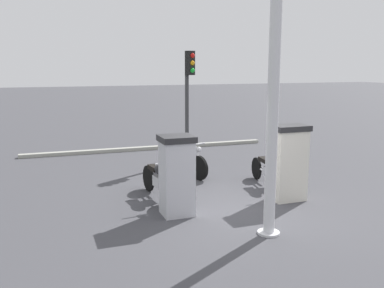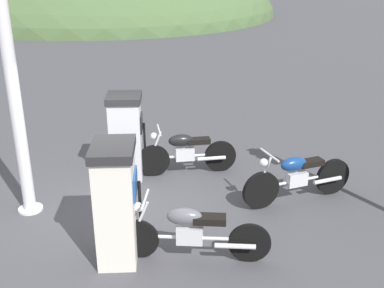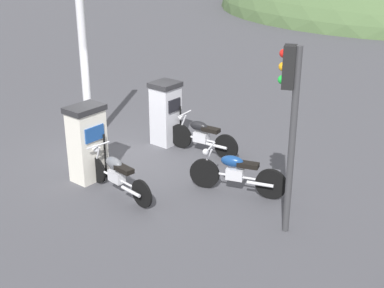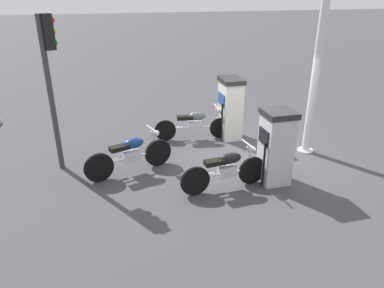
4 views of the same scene
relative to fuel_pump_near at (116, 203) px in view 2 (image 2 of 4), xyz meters
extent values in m
plane|color=#424247|center=(-0.06, 1.32, -0.86)|extent=(120.00, 120.00, 0.00)
cube|color=silver|center=(0.00, 0.00, -0.07)|extent=(0.53, 0.74, 1.58)
cube|color=#1E478C|center=(0.27, -0.01, 0.27)|extent=(0.05, 0.51, 0.32)
cube|color=#262628|center=(0.00, 0.00, 0.78)|extent=(0.58, 0.81, 0.12)
cylinder|color=black|center=(0.31, 0.21, -0.31)|extent=(0.05, 0.05, 1.02)
cube|color=silver|center=(0.00, 2.63, -0.11)|extent=(0.59, 0.62, 1.50)
cube|color=black|center=(0.30, 2.62, 0.22)|extent=(0.04, 0.43, 0.32)
cube|color=#262628|center=(0.00, 2.63, 0.70)|extent=(0.65, 0.69, 0.12)
cylinder|color=black|center=(0.34, 2.81, -0.34)|extent=(0.05, 0.05, 0.97)
cylinder|color=black|center=(0.27, -0.02, -0.57)|extent=(0.59, 0.14, 0.59)
cylinder|color=black|center=(1.79, -0.25, -0.57)|extent=(0.59, 0.14, 0.59)
cube|color=silver|center=(0.98, -0.13, -0.47)|extent=(0.39, 0.25, 0.24)
cylinder|color=silver|center=(1.03, -0.13, -0.52)|extent=(1.15, 0.22, 0.05)
ellipsoid|color=#595B60|center=(0.91, -0.12, -0.19)|extent=(0.51, 0.29, 0.24)
cube|color=black|center=(1.24, -0.17, -0.22)|extent=(0.46, 0.26, 0.10)
cylinder|color=silver|center=(0.31, -0.03, -0.27)|extent=(0.26, 0.08, 0.57)
cylinder|color=silver|center=(0.39, -0.04, 0.05)|extent=(0.12, 0.56, 0.04)
sphere|color=silver|center=(0.29, -0.02, -0.07)|extent=(0.16, 0.16, 0.14)
cylinder|color=silver|center=(1.57, -0.34, -0.55)|extent=(0.55, 0.15, 0.07)
cylinder|color=black|center=(0.50, 2.61, -0.55)|extent=(0.63, 0.11, 0.62)
cylinder|color=black|center=(1.80, 2.72, -0.55)|extent=(0.63, 0.11, 0.62)
cube|color=silver|center=(1.10, 2.66, -0.45)|extent=(0.38, 0.23, 0.24)
cylinder|color=silver|center=(1.15, 2.67, -0.50)|extent=(0.98, 0.13, 0.05)
ellipsoid|color=black|center=(1.03, 2.66, -0.17)|extent=(0.50, 0.26, 0.24)
cube|color=black|center=(1.37, 2.69, -0.20)|extent=(0.46, 0.24, 0.10)
cylinder|color=silver|center=(0.54, 2.62, -0.25)|extent=(0.26, 0.06, 0.57)
cylinder|color=silver|center=(0.62, 2.62, 0.07)|extent=(0.08, 0.56, 0.04)
sphere|color=silver|center=(0.52, 2.61, -0.05)|extent=(0.15, 0.15, 0.14)
cylinder|color=silver|center=(1.61, 2.59, -0.53)|extent=(0.55, 0.12, 0.07)
cylinder|color=black|center=(2.27, 1.21, -0.53)|extent=(0.65, 0.26, 0.65)
cylinder|color=black|center=(3.64, 1.62, -0.53)|extent=(0.65, 0.26, 0.65)
cube|color=silver|center=(2.91, 1.40, -0.43)|extent=(0.40, 0.30, 0.24)
cylinder|color=silver|center=(2.95, 1.41, -0.48)|extent=(1.05, 0.36, 0.05)
ellipsoid|color=navy|center=(2.84, 1.38, -0.15)|extent=(0.52, 0.35, 0.24)
cube|color=black|center=(3.17, 1.48, -0.18)|extent=(0.48, 0.32, 0.10)
cylinder|color=silver|center=(2.31, 1.22, -0.23)|extent=(0.26, 0.11, 0.57)
cylinder|color=silver|center=(2.38, 1.24, 0.09)|extent=(0.20, 0.55, 0.04)
sphere|color=silver|center=(2.29, 1.21, -0.03)|extent=(0.17, 0.17, 0.14)
cylinder|color=silver|center=(3.49, 1.45, -0.51)|extent=(0.55, 0.23, 0.07)
cylinder|color=silver|center=(-1.56, 1.45, 1.48)|extent=(0.20, 0.20, 4.68)
cylinder|color=silver|center=(-1.56, 1.45, -0.84)|extent=(0.40, 0.40, 0.04)
ellipsoid|color=#476038|center=(-2.89, 32.34, -0.86)|extent=(25.42, 27.14, 9.03)
ellipsoid|color=#476038|center=(-8.51, 37.85, -0.86)|extent=(26.28, 16.25, 7.96)
camera|label=1|loc=(-7.69, 5.34, 2.08)|focal=39.34mm
camera|label=2|loc=(0.56, -5.56, 3.03)|focal=43.55mm
camera|label=3|loc=(8.24, -7.06, 4.35)|focal=49.70mm
camera|label=4|loc=(3.57, 8.77, 3.01)|focal=33.40mm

